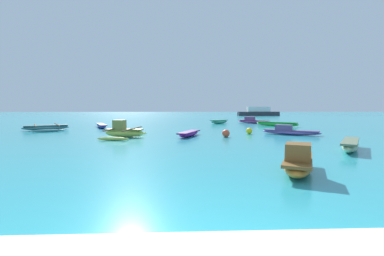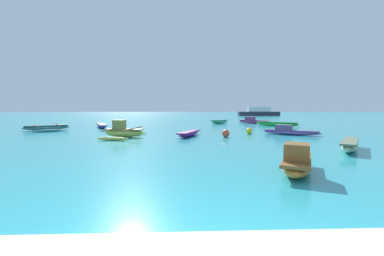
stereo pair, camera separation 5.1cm
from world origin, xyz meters
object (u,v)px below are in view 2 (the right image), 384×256
object	(u,v)px
moored_boat_8	(253,121)
moored_boat_6	(124,131)
moored_boat_4	(47,127)
moored_boat_5	(277,124)
moored_boat_0	(297,162)
moored_boat_2	(189,133)
moored_boat_1	(219,122)
moored_boat_7	(290,131)
mooring_buoy_0	(249,131)
moored_boat_3	(102,126)
mooring_buoy_1	(226,133)
distant_ferry	(259,112)
moored_boat_9	(350,145)

from	to	relation	value
moored_boat_8	moored_boat_6	bearing A→B (deg)	-86.35
moored_boat_4	moored_boat_5	xyz separation A→B (m)	(19.88, 3.50, 0.02)
moored_boat_0	moored_boat_2	size ratio (longest dim) A/B	0.87
moored_boat_1	moored_boat_6	world-z (taller)	moored_boat_6
moored_boat_1	moored_boat_7	world-z (taller)	moored_boat_7
moored_boat_8	mooring_buoy_0	world-z (taller)	moored_boat_8
moored_boat_0	moored_boat_8	world-z (taller)	moored_boat_0
moored_boat_0	moored_boat_3	bearing A→B (deg)	59.09
moored_boat_5	moored_boat_2	bearing A→B (deg)	-95.70
moored_boat_5	mooring_buoy_1	bearing A→B (deg)	-85.67
moored_boat_5	distant_ferry	size ratio (longest dim) A/B	0.37
moored_boat_9	mooring_buoy_0	distance (m)	7.12
moored_boat_1	moored_boat_9	distance (m)	18.53
moored_boat_1	moored_boat_8	distance (m)	4.06
moored_boat_1	moored_boat_5	size ratio (longest dim) A/B	0.66
moored_boat_9	moored_boat_5	bearing A→B (deg)	27.68
moored_boat_7	distant_ferry	distance (m)	43.34
moored_boat_4	distant_ferry	xyz separation A→B (m)	(28.44, 37.76, 0.63)
moored_boat_0	moored_boat_1	xyz separation A→B (m)	(1.10, 21.85, -0.05)
moored_boat_7	moored_boat_9	distance (m)	6.29
moored_boat_0	moored_boat_2	bearing A→B (deg)	43.48
moored_boat_1	moored_boat_7	size ratio (longest dim) A/B	0.67
moored_boat_8	distant_ferry	distance (m)	30.85
moored_boat_5	moored_boat_7	bearing A→B (deg)	-65.02
mooring_buoy_1	moored_boat_6	bearing A→B (deg)	177.33
moored_boat_2	mooring_buoy_0	xyz separation A→B (m)	(4.06, 1.16, 0.03)
moored_boat_7	moored_boat_9	size ratio (longest dim) A/B	1.19
distant_ferry	moored_boat_2	bearing A→B (deg)	-112.02
moored_boat_0	moored_boat_9	size ratio (longest dim) A/B	0.89
moored_boat_0	moored_boat_5	bearing A→B (deg)	8.09
mooring_buoy_1	moored_boat_0	bearing A→B (deg)	-86.85
moored_boat_3	moored_boat_5	size ratio (longest dim) A/B	1.13
moored_boat_8	distant_ferry	size ratio (longest dim) A/B	0.35
moored_boat_2	moored_boat_5	bearing A→B (deg)	-24.52
moored_boat_0	moored_boat_6	distance (m)	10.96
moored_boat_3	moored_boat_4	distance (m)	4.29
moored_boat_4	mooring_buoy_0	bearing A→B (deg)	-44.60
moored_boat_0	distant_ferry	xyz separation A→B (m)	(14.63, 51.81, 0.55)
moored_boat_0	moored_boat_7	size ratio (longest dim) A/B	0.75
moored_boat_3	mooring_buoy_0	world-z (taller)	mooring_buoy_0
moored_boat_7	mooring_buoy_1	xyz separation A→B (m)	(-4.44, -1.32, 0.00)
moored_boat_2	moored_boat_6	xyz separation A→B (m)	(-3.93, -0.30, 0.17)
mooring_buoy_0	mooring_buoy_1	bearing A→B (deg)	-137.16
moored_boat_0	moored_boat_2	distance (m)	9.44
moored_boat_1	moored_boat_8	bearing A→B (deg)	-24.08
moored_boat_1	moored_boat_3	size ratio (longest dim) A/B	0.58
moored_boat_6	mooring_buoy_1	xyz separation A→B (m)	(6.12, -0.29, -0.11)
moored_boat_7	mooring_buoy_0	distance (m)	2.60
moored_boat_3	moored_boat_7	bearing A→B (deg)	41.25
moored_boat_2	moored_boat_3	world-z (taller)	moored_boat_3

